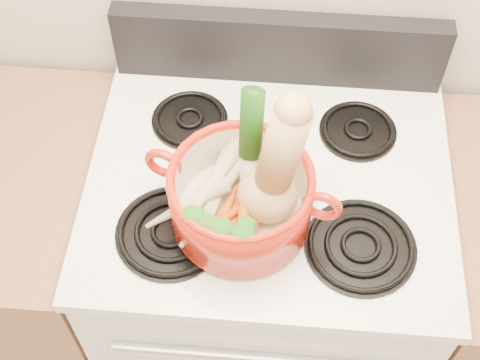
# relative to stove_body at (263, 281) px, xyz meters

# --- Properties ---
(stove_body) EXTENTS (0.76, 0.65, 0.92)m
(stove_body) POSITION_rel_stove_body_xyz_m (0.00, 0.00, 0.00)
(stove_body) COLOR white
(stove_body) RESTS_ON floor
(cooktop) EXTENTS (0.78, 0.67, 0.03)m
(cooktop) POSITION_rel_stove_body_xyz_m (0.00, 0.00, 0.47)
(cooktop) COLOR white
(cooktop) RESTS_ON stove_body
(control_backsplash) EXTENTS (0.76, 0.05, 0.18)m
(control_backsplash) POSITION_rel_stove_body_xyz_m (0.00, 0.30, 0.58)
(control_backsplash) COLOR black
(control_backsplash) RESTS_ON cooktop
(oven_handle) EXTENTS (0.60, 0.02, 0.02)m
(oven_handle) POSITION_rel_stove_body_xyz_m (0.00, -0.34, 0.32)
(oven_handle) COLOR silver
(oven_handle) RESTS_ON stove_body
(burner_front_left) EXTENTS (0.22, 0.22, 0.02)m
(burner_front_left) POSITION_rel_stove_body_xyz_m (-0.19, -0.16, 0.50)
(burner_front_left) COLOR black
(burner_front_left) RESTS_ON cooktop
(burner_front_right) EXTENTS (0.22, 0.22, 0.02)m
(burner_front_right) POSITION_rel_stove_body_xyz_m (0.19, -0.16, 0.50)
(burner_front_right) COLOR black
(burner_front_right) RESTS_ON cooktop
(burner_back_left) EXTENTS (0.17, 0.17, 0.02)m
(burner_back_left) POSITION_rel_stove_body_xyz_m (-0.19, 0.14, 0.50)
(burner_back_left) COLOR black
(burner_back_left) RESTS_ON cooktop
(burner_back_right) EXTENTS (0.17, 0.17, 0.02)m
(burner_back_right) POSITION_rel_stove_body_xyz_m (0.19, 0.14, 0.50)
(burner_back_right) COLOR black
(burner_back_right) RESTS_ON cooktop
(dutch_oven) EXTENTS (0.34, 0.34, 0.14)m
(dutch_oven) POSITION_rel_stove_body_xyz_m (-0.05, -0.12, 0.58)
(dutch_oven) COLOR #B11E0F
(dutch_oven) RESTS_ON burner_front_left
(pot_handle_left) EXTENTS (0.08, 0.04, 0.08)m
(pot_handle_left) POSITION_rel_stove_body_xyz_m (-0.20, -0.08, 0.62)
(pot_handle_left) COLOR #B11E0F
(pot_handle_left) RESTS_ON dutch_oven
(pot_handle_right) EXTENTS (0.08, 0.04, 0.08)m
(pot_handle_right) POSITION_rel_stove_body_xyz_m (0.10, -0.16, 0.62)
(pot_handle_right) COLOR #B11E0F
(pot_handle_right) RESTS_ON dutch_oven
(squash) EXTENTS (0.18, 0.16, 0.31)m
(squash) POSITION_rel_stove_body_xyz_m (-0.00, -0.12, 0.69)
(squash) COLOR tan
(squash) RESTS_ON dutch_oven
(leek) EXTENTS (0.05, 0.09, 0.29)m
(leek) POSITION_rel_stove_body_xyz_m (-0.04, -0.07, 0.68)
(leek) COLOR beige
(leek) RESTS_ON dutch_oven
(ginger) EXTENTS (0.09, 0.07, 0.05)m
(ginger) POSITION_rel_stove_body_xyz_m (-0.02, -0.02, 0.56)
(ginger) COLOR #CCB87E
(ginger) RESTS_ON dutch_oven
(parsnip_0) EXTENTS (0.16, 0.25, 0.07)m
(parsnip_0) POSITION_rel_stove_body_xyz_m (-0.10, -0.11, 0.56)
(parsnip_0) COLOR beige
(parsnip_0) RESTS_ON dutch_oven
(parsnip_1) EXTENTS (0.11, 0.20, 0.06)m
(parsnip_1) POSITION_rel_stove_body_xyz_m (-0.11, -0.09, 0.57)
(parsnip_1) COLOR beige
(parsnip_1) RESTS_ON dutch_oven
(parsnip_2) EXTENTS (0.07, 0.19, 0.06)m
(parsnip_2) POSITION_rel_stove_body_xyz_m (-0.10, -0.09, 0.57)
(parsnip_2) COLOR beige
(parsnip_2) RESTS_ON dutch_oven
(parsnip_3) EXTENTS (0.17, 0.13, 0.05)m
(parsnip_3) POSITION_rel_stove_body_xyz_m (-0.16, -0.14, 0.57)
(parsnip_3) COLOR beige
(parsnip_3) RESTS_ON dutch_oven
(parsnip_4) EXTENTS (0.17, 0.22, 0.07)m
(parsnip_4) POSITION_rel_stove_body_xyz_m (-0.10, -0.05, 0.58)
(parsnip_4) COLOR beige
(parsnip_4) RESTS_ON dutch_oven
(parsnip_5) EXTENTS (0.12, 0.20, 0.06)m
(parsnip_5) POSITION_rel_stove_body_xyz_m (-0.11, -0.10, 0.59)
(parsnip_5) COLOR beige
(parsnip_5) RESTS_ON dutch_oven
(carrot_0) EXTENTS (0.08, 0.19, 0.05)m
(carrot_0) POSITION_rel_stove_body_xyz_m (-0.06, -0.14, 0.55)
(carrot_0) COLOR #DF490B
(carrot_0) RESTS_ON dutch_oven
(carrot_1) EXTENTS (0.07, 0.15, 0.04)m
(carrot_1) POSITION_rel_stove_body_xyz_m (-0.08, -0.15, 0.56)
(carrot_1) COLOR #CA490A
(carrot_1) RESTS_ON dutch_oven
(carrot_2) EXTENTS (0.06, 0.15, 0.04)m
(carrot_2) POSITION_rel_stove_body_xyz_m (-0.02, -0.14, 0.57)
(carrot_2) COLOR #DE3D0B
(carrot_2) RESTS_ON dutch_oven
(carrot_3) EXTENTS (0.14, 0.12, 0.05)m
(carrot_3) POSITION_rel_stove_body_xyz_m (-0.08, -0.17, 0.57)
(carrot_3) COLOR #BD3A09
(carrot_3) RESTS_ON dutch_oven
(carrot_4) EXTENTS (0.04, 0.18, 0.05)m
(carrot_4) POSITION_rel_stove_body_xyz_m (-0.04, -0.15, 0.58)
(carrot_4) COLOR #BB5409
(carrot_4) RESTS_ON dutch_oven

